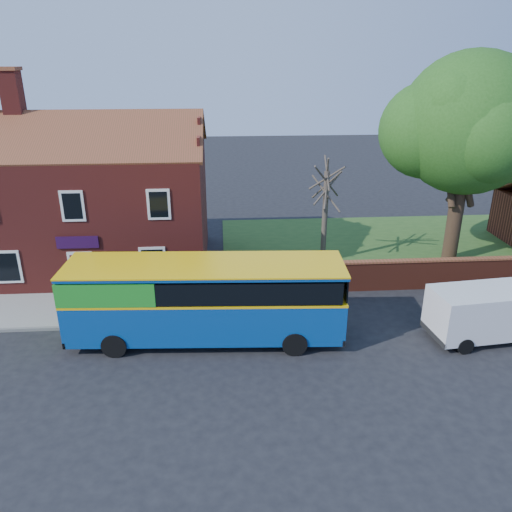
{
  "coord_description": "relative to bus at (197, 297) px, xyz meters",
  "views": [
    {
      "loc": [
        0.01,
        -15.59,
        11.15
      ],
      "look_at": [
        1.45,
        5.0,
        2.83
      ],
      "focal_mm": 35.0,
      "sensor_mm": 36.0,
      "label": 1
    }
  ],
  "objects": [
    {
      "name": "ground",
      "position": [
        1.13,
        -2.86,
        -1.93
      ],
      "size": [
        120.0,
        120.0,
        0.0
      ],
      "primitive_type": "plane",
      "color": "black",
      "rests_on": "ground"
    },
    {
      "name": "pavement",
      "position": [
        -5.87,
        2.89,
        -1.87
      ],
      "size": [
        18.0,
        3.5,
        0.12
      ],
      "primitive_type": "cube",
      "color": "gray",
      "rests_on": "ground"
    },
    {
      "name": "kerb",
      "position": [
        -5.87,
        1.14,
        -1.86
      ],
      "size": [
        18.0,
        0.15,
        0.14
      ],
      "primitive_type": "cube",
      "color": "slate",
      "rests_on": "ground"
    },
    {
      "name": "grass_strip",
      "position": [
        14.13,
        10.14,
        -1.91
      ],
      "size": [
        26.0,
        12.0,
        0.04
      ],
      "primitive_type": "cube",
      "color": "#426B28",
      "rests_on": "ground"
    },
    {
      "name": "shop_building",
      "position": [
        -5.89,
        8.63,
        1.48
      ],
      "size": [
        12.3,
        8.13,
        10.5
      ],
      "color": "maroon",
      "rests_on": "ground"
    },
    {
      "name": "boundary_wall",
      "position": [
        14.13,
        4.14,
        -1.12
      ],
      "size": [
        22.0,
        0.38,
        1.6
      ],
      "color": "maroon",
      "rests_on": "ground"
    },
    {
      "name": "bus",
      "position": [
        0.0,
        0.0,
        0.0
      ],
      "size": [
        11.35,
        3.42,
        3.41
      ],
      "rotation": [
        0.0,
        0.0,
        -0.05
      ],
      "color": "#0D4090",
      "rests_on": "ground"
    },
    {
      "name": "van_near",
      "position": [
        12.24,
        -0.78,
        -0.68
      ],
      "size": [
        5.3,
        2.57,
        2.25
      ],
      "rotation": [
        0.0,
        0.0,
        0.11
      ],
      "color": "white",
      "rests_on": "ground"
    },
    {
      "name": "large_tree",
      "position": [
        14.39,
        7.95,
        5.63
      ],
      "size": [
        9.47,
        7.49,
        11.55
      ],
      "color": "black",
      "rests_on": "ground"
    },
    {
      "name": "bare_tree",
      "position": [
        6.87,
        7.99,
        1.05
      ],
      "size": [
        2.18,
        2.6,
        5.81
      ],
      "color": "#4C4238",
      "rests_on": "ground"
    }
  ]
}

